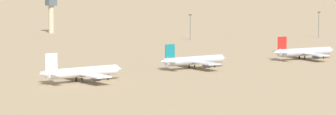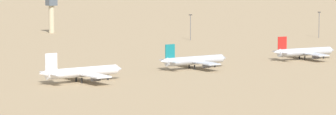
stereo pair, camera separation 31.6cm
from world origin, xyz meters
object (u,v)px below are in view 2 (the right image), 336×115
object	(u,v)px
control_tower	(51,12)
parked_jet_red_5	(304,52)
light_pole_west	(319,23)
parked_jet_teal_4	(194,60)
light_pole_mid	(191,25)
parked_jet_white_3	(81,72)

from	to	relation	value
control_tower	parked_jet_red_5	bearing A→B (deg)	-82.20
light_pole_west	control_tower	bearing A→B (deg)	133.37
parked_jet_teal_4	light_pole_mid	size ratio (longest dim) A/B	2.30
parked_jet_white_3	parked_jet_red_5	distance (m)	113.51
control_tower	light_pole_mid	distance (m)	91.13
light_pole_west	light_pole_mid	size ratio (longest dim) A/B	1.04
parked_jet_red_5	light_pole_west	size ratio (longest dim) A/B	2.22
parked_jet_red_5	parked_jet_white_3	bearing A→B (deg)	-167.85
parked_jet_white_3	parked_jet_teal_4	xyz separation A→B (m)	(55.44, 8.60, -0.23)
parked_jet_red_5	control_tower	distance (m)	185.63
parked_jet_red_5	light_pole_mid	bearing A→B (deg)	90.72
light_pole_west	light_pole_mid	xyz separation A→B (m)	(-65.56, 27.76, -0.27)
parked_jet_white_3	control_tower	size ratio (longest dim) A/B	1.66
control_tower	light_pole_west	distance (m)	151.68
parked_jet_red_5	light_pole_west	xyz separation A→B (m)	(78.95, 73.49, 4.85)
parked_jet_red_5	light_pole_mid	world-z (taller)	light_pole_mid
light_pole_west	parked_jet_teal_4	bearing A→B (deg)	-152.04
light_pole_mid	parked_jet_red_5	bearing A→B (deg)	-97.54
parked_jet_teal_4	light_pole_mid	world-z (taller)	light_pole_mid
parked_jet_white_3	parked_jet_teal_4	world-z (taller)	parked_jet_white_3
parked_jet_red_5	light_pole_west	distance (m)	107.97
parked_jet_teal_4	light_pole_west	world-z (taller)	light_pole_west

